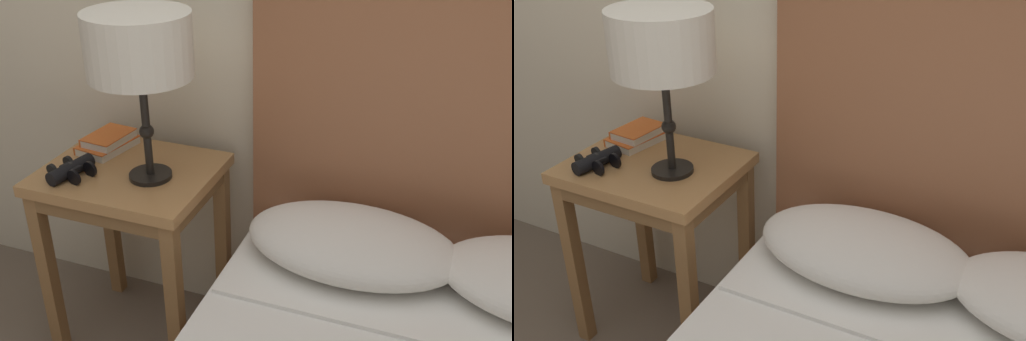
% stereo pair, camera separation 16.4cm
% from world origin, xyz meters
% --- Properties ---
extents(nightstand, '(0.53, 0.44, 0.67)m').
position_xyz_m(nightstand, '(-0.68, 0.71, 0.57)').
color(nightstand, '#AD7A47').
rests_on(nightstand, ground_plane).
extents(table_lamp, '(0.30, 0.30, 0.50)m').
position_xyz_m(table_lamp, '(-0.59, 0.68, 1.07)').
color(table_lamp, black).
rests_on(table_lamp, nightstand).
extents(book_on_nightstand, '(0.16, 0.21, 0.03)m').
position_xyz_m(book_on_nightstand, '(-0.83, 0.81, 0.69)').
color(book_on_nightstand, silver).
rests_on(book_on_nightstand, nightstand).
extents(book_stacked_on_top, '(0.13, 0.17, 0.03)m').
position_xyz_m(book_stacked_on_top, '(-0.82, 0.81, 0.71)').
color(book_stacked_on_top, silver).
rests_on(book_stacked_on_top, book_on_nightstand).
extents(binoculars_pair, '(0.15, 0.16, 0.05)m').
position_xyz_m(binoculars_pair, '(-0.82, 0.60, 0.70)').
color(binoculars_pair, black).
rests_on(binoculars_pair, nightstand).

